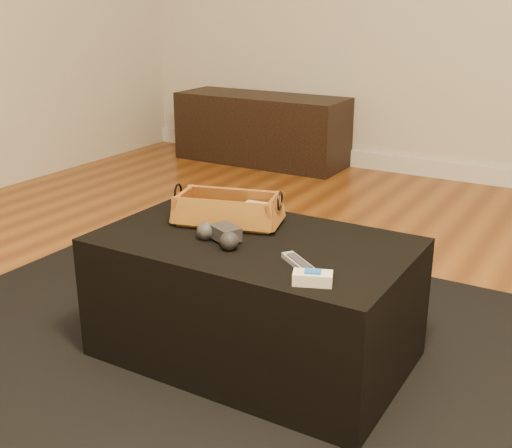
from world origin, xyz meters
The scene contains 11 objects.
floor centered at (0.00, 0.00, -0.01)m, with size 5.00×5.50×0.01m, color brown.
baseboard centered at (0.00, 2.73, 0.06)m, with size 5.00×0.04×0.12m, color white.
media_cabinet centered at (-1.40, 2.51, 0.25)m, with size 1.27×0.45×0.50m, color black.
area_rug centered at (-0.01, 0.03, 0.01)m, with size 2.60×2.00×0.01m, color black.
ottoman centered at (-0.01, 0.08, 0.22)m, with size 1.00×0.60×0.42m, color black.
tv_remote centered at (-0.18, 0.14, 0.45)m, with size 0.19×0.04×0.02m, color black.
cloth_bundle centered at (-0.08, 0.21, 0.47)m, with size 0.10×0.07×0.05m, color #C6AF89.
wicker_basket centered at (-0.17, 0.16, 0.47)m, with size 0.40×0.28×0.13m.
game_controller centered at (-0.08, -0.01, 0.46)m, with size 0.19×0.14×0.06m.
silver_remote centered at (0.21, -0.05, 0.44)m, with size 0.15×0.13×0.02m.
cream_gadget centered at (0.30, -0.14, 0.45)m, with size 0.12×0.09×0.04m.
Camera 1 is at (0.97, -1.58, 1.16)m, focal length 45.00 mm.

